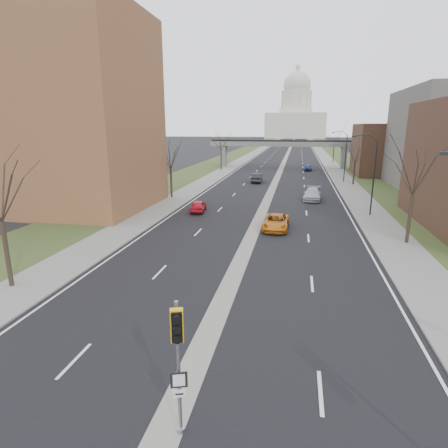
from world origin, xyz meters
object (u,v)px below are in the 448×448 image
(car_left_near, at_px, (198,206))
(car_right_mid, at_px, (312,194))
(car_right_near, at_px, (276,222))
(car_right_far, at_px, (308,167))
(signal_pole_median, at_px, (178,349))
(car_left_far, at_px, (257,178))

(car_left_near, distance_m, car_right_mid, 16.33)
(car_left_near, height_order, car_right_near, car_right_near)
(car_left_near, xyz_separation_m, car_right_mid, (13.08, 9.77, 0.11))
(car_right_mid, xyz_separation_m, car_right_far, (0.11, 34.71, -0.08))
(signal_pole_median, height_order, car_left_far, signal_pole_median)
(car_left_far, xyz_separation_m, car_right_near, (5.14, -30.54, -0.08))
(car_left_far, bearing_deg, car_right_mid, 120.49)
(car_left_far, height_order, car_right_far, car_left_far)
(car_left_far, distance_m, car_right_near, 30.97)
(car_left_near, bearing_deg, car_right_mid, -150.37)
(car_left_far, relative_size, car_right_far, 1.16)
(car_right_near, relative_size, car_right_far, 1.23)
(signal_pole_median, relative_size, car_left_far, 0.97)
(car_left_near, height_order, car_right_mid, car_right_mid)
(signal_pole_median, height_order, car_right_near, signal_pole_median)
(signal_pole_median, height_order, car_left_near, signal_pole_median)
(car_right_mid, relative_size, car_right_far, 1.31)
(car_left_far, bearing_deg, car_right_far, -115.38)
(car_right_far, bearing_deg, car_left_far, -109.19)
(car_left_far, bearing_deg, signal_pole_median, 93.02)
(car_left_near, xyz_separation_m, car_right_near, (9.22, -5.95, 0.03))
(car_right_mid, bearing_deg, car_right_far, 94.74)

